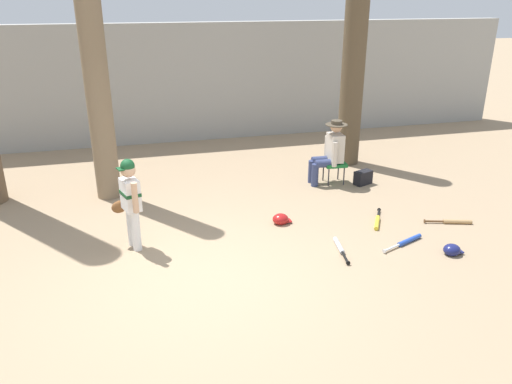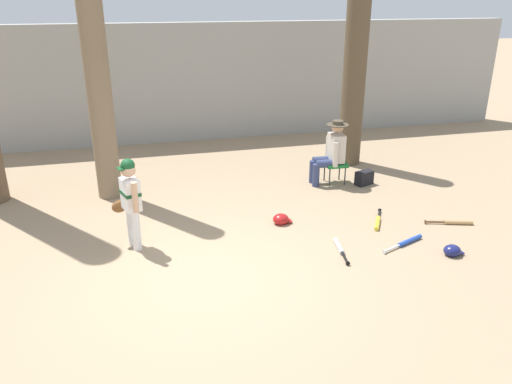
% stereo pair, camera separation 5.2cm
% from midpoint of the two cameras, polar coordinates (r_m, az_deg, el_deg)
% --- Properties ---
extents(ground_plane, '(60.00, 60.00, 0.00)m').
position_cam_midpoint_polar(ground_plane, '(6.44, -6.12, -9.62)').
color(ground_plane, '#9E8466').
extents(concrete_back_wall, '(18.00, 0.36, 2.73)m').
position_cam_midpoint_polar(concrete_back_wall, '(12.15, -11.45, 11.94)').
color(concrete_back_wall, '#9E9E99').
rests_on(concrete_back_wall, ground).
extents(tree_near_player, '(0.61, 0.61, 5.06)m').
position_cam_midpoint_polar(tree_near_player, '(8.69, -18.04, 13.30)').
color(tree_near_player, '#7F6B51').
rests_on(tree_near_player, ground).
extents(tree_behind_spectator, '(0.63, 0.63, 4.14)m').
position_cam_midpoint_polar(tree_behind_spectator, '(10.39, 10.80, 12.67)').
color(tree_behind_spectator, brown).
rests_on(tree_behind_spectator, ground).
extents(young_ballplayer, '(0.44, 0.56, 1.31)m').
position_cam_midpoint_polar(young_ballplayer, '(7.02, -14.40, -0.69)').
color(young_ballplayer, white).
rests_on(young_ballplayer, ground).
extents(folding_stool, '(0.42, 0.42, 0.41)m').
position_cam_midpoint_polar(folding_stool, '(9.47, 8.73, 3.13)').
color(folding_stool, '#196B2D').
rests_on(folding_stool, ground).
extents(seated_spectator, '(0.67, 0.53, 1.20)m').
position_cam_midpoint_polar(seated_spectator, '(9.35, 8.26, 4.70)').
color(seated_spectator, navy).
rests_on(seated_spectator, ground).
extents(handbag_beside_stool, '(0.38, 0.29, 0.26)m').
position_cam_midpoint_polar(handbag_beside_stool, '(9.57, 11.95, 1.62)').
color(handbag_beside_stool, black).
rests_on(handbag_beside_stool, ground).
extents(bat_aluminum_silver, '(0.18, 0.72, 0.07)m').
position_cam_midpoint_polar(bat_aluminum_silver, '(7.12, 9.32, -6.25)').
color(bat_aluminum_silver, '#B7BCC6').
rests_on(bat_aluminum_silver, ground).
extents(bat_yellow_trainer, '(0.44, 0.68, 0.07)m').
position_cam_midpoint_polar(bat_yellow_trainer, '(8.03, 13.48, -3.25)').
color(bat_yellow_trainer, yellow).
rests_on(bat_yellow_trainer, ground).
extents(bat_wood_tan, '(0.72, 0.28, 0.07)m').
position_cam_midpoint_polar(bat_wood_tan, '(8.37, 21.43, -3.16)').
color(bat_wood_tan, tan).
rests_on(bat_wood_tan, ground).
extents(bat_blue_youth, '(0.77, 0.36, 0.07)m').
position_cam_midpoint_polar(bat_blue_youth, '(7.50, 16.60, -5.41)').
color(bat_blue_youth, '#2347AD').
rests_on(bat_blue_youth, ground).
extents(batting_helmet_red, '(0.30, 0.23, 0.17)m').
position_cam_midpoint_polar(batting_helmet_red, '(7.79, 2.64, -3.11)').
color(batting_helmet_red, '#A81919').
rests_on(batting_helmet_red, ground).
extents(batting_helmet_navy, '(0.28, 0.21, 0.16)m').
position_cam_midpoint_polar(batting_helmet_navy, '(7.39, 21.25, -6.17)').
color(batting_helmet_navy, navy).
rests_on(batting_helmet_navy, ground).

